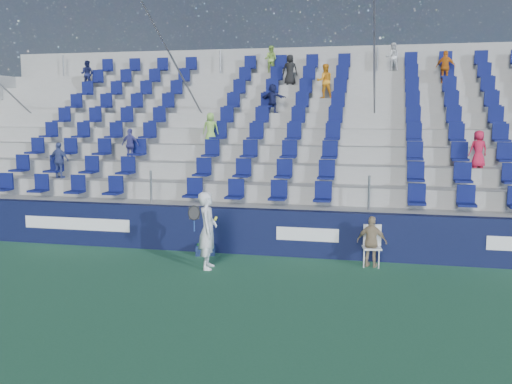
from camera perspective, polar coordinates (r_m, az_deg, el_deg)
ground at (r=12.25m, az=-3.85°, el=-9.63°), size 70.00×70.00×0.00m
sponsor_wall at (r=15.05m, az=-0.44°, el=-3.95°), size 24.00×0.32×1.20m
grandstand at (r=19.79m, az=2.90°, el=3.35°), size 24.00×8.17×6.63m
tennis_player at (r=13.61m, az=-4.85°, el=-3.83°), size 0.69×0.74×1.85m
line_judge_chair at (r=14.19m, az=11.52°, el=-4.96°), size 0.50×0.51×1.00m
line_judge at (r=14.03m, az=11.51°, el=-4.90°), size 0.77×0.44×1.24m
ball_bin at (r=15.07m, az=-5.11°, el=-5.70°), size 0.59×0.48×0.29m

